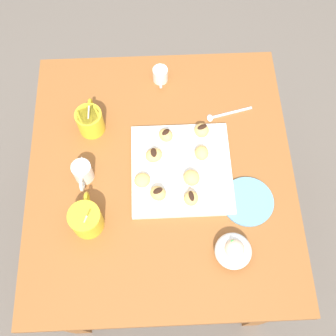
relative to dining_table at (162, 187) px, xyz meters
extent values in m
plane|color=#665B51|center=(0.00, 0.00, -0.59)|extent=(8.00, 8.00, 0.00)
cube|color=#935628|center=(0.00, 0.00, 0.12)|extent=(0.92, 0.84, 0.04)
cube|color=#935628|center=(-0.40, -0.36, -0.24)|extent=(0.07, 0.07, 0.68)
cube|color=#935628|center=(0.40, -0.36, -0.24)|extent=(0.07, 0.07, 0.68)
cube|color=#935628|center=(-0.40, 0.36, -0.24)|extent=(0.07, 0.07, 0.68)
cube|color=#935628|center=(0.40, 0.36, -0.24)|extent=(0.07, 0.07, 0.68)
cube|color=white|center=(0.00, -0.06, 0.14)|extent=(0.31, 0.31, 0.02)
cylinder|color=yellow|center=(-0.17, 0.22, 0.18)|extent=(0.09, 0.09, 0.09)
torus|color=yellow|center=(-0.11, 0.22, 0.18)|extent=(0.06, 0.01, 0.06)
cylinder|color=#331E11|center=(-0.17, 0.22, 0.21)|extent=(0.08, 0.08, 0.01)
cylinder|color=silver|center=(-0.18, 0.22, 0.21)|extent=(0.01, 0.04, 0.11)
cylinder|color=yellow|center=(0.17, 0.22, 0.18)|extent=(0.09, 0.09, 0.09)
torus|color=yellow|center=(0.22, 0.22, 0.18)|extent=(0.06, 0.01, 0.06)
cylinder|color=#331E11|center=(0.17, 0.22, 0.22)|extent=(0.07, 0.07, 0.01)
cylinder|color=silver|center=(0.15, 0.22, 0.21)|extent=(0.04, 0.03, 0.11)
cylinder|color=white|center=(-0.01, 0.24, 0.17)|extent=(0.06, 0.06, 0.07)
cone|color=white|center=(0.02, 0.24, 0.20)|extent=(0.02, 0.02, 0.02)
torus|color=white|center=(-0.05, 0.24, 0.17)|extent=(0.05, 0.01, 0.05)
cylinder|color=white|center=(-0.01, 0.24, 0.20)|extent=(0.05, 0.05, 0.01)
ellipsoid|color=white|center=(-0.27, -0.20, 0.16)|extent=(0.11, 0.11, 0.06)
sphere|color=beige|center=(-0.27, -0.20, 0.18)|extent=(0.06, 0.06, 0.06)
ellipsoid|color=green|center=(-0.26, -0.20, 0.20)|extent=(0.03, 0.03, 0.01)
cylinder|color=white|center=(0.35, -0.01, 0.16)|extent=(0.05, 0.05, 0.05)
cone|color=white|center=(0.38, -0.01, 0.18)|extent=(0.02, 0.02, 0.02)
torus|color=white|center=(0.32, -0.01, 0.17)|extent=(0.04, 0.01, 0.04)
cylinder|color=black|center=(0.35, -0.01, 0.18)|extent=(0.04, 0.04, 0.01)
cylinder|color=#66A8DB|center=(-0.12, -0.26, 0.14)|extent=(0.16, 0.16, 0.01)
cube|color=silver|center=(0.20, -0.24, 0.14)|extent=(0.04, 0.15, 0.00)
ellipsoid|color=silver|center=(0.19, -0.17, 0.14)|extent=(0.03, 0.02, 0.01)
ellipsoid|color=#E5B260|center=(-0.11, -0.09, 0.17)|extent=(0.05, 0.05, 0.04)
ellipsoid|color=black|center=(-0.11, -0.09, 0.19)|extent=(0.03, 0.02, 0.00)
ellipsoid|color=#E5B260|center=(0.12, -0.14, 0.17)|extent=(0.05, 0.05, 0.04)
ellipsoid|color=black|center=(0.12, -0.14, 0.19)|extent=(0.03, 0.04, 0.00)
ellipsoid|color=#E5B260|center=(0.04, 0.02, 0.17)|extent=(0.06, 0.07, 0.03)
ellipsoid|color=black|center=(0.04, 0.02, 0.19)|extent=(0.03, 0.02, 0.00)
ellipsoid|color=#E5B260|center=(-0.04, 0.06, 0.16)|extent=(0.06, 0.06, 0.03)
ellipsoid|color=#E5B260|center=(0.11, -0.02, 0.17)|extent=(0.06, 0.06, 0.04)
ellipsoid|color=black|center=(0.11, -0.02, 0.19)|extent=(0.03, 0.03, 0.00)
ellipsoid|color=#E5B260|center=(-0.09, 0.01, 0.17)|extent=(0.06, 0.07, 0.04)
ellipsoid|color=black|center=(-0.09, 0.01, 0.19)|extent=(0.03, 0.03, 0.00)
ellipsoid|color=#E5B260|center=(0.04, -0.13, 0.17)|extent=(0.05, 0.05, 0.04)
ellipsoid|color=#E5B260|center=(-0.04, -0.09, 0.17)|extent=(0.07, 0.07, 0.04)
camera|label=1|loc=(-0.53, 0.00, 1.32)|focal=43.69mm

